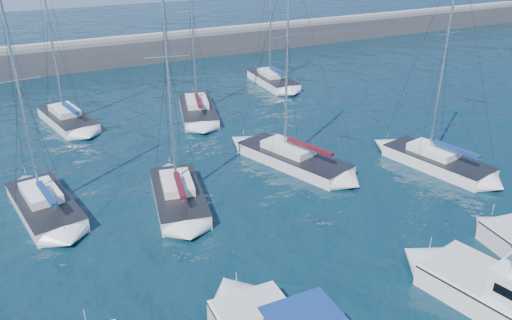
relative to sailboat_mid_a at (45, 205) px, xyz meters
name	(u,v)px	position (x,y,z in m)	size (l,w,h in m)	color
ground	(347,277)	(13.11, -14.23, -0.51)	(220.00, 220.00, 0.00)	black
breakwater	(113,55)	(13.11, 37.77, 0.54)	(160.00, 6.00, 4.45)	#424244
sailboat_mid_a	(45,205)	(0.00, 0.00, 0.00)	(4.16, 8.14, 13.55)	white
sailboat_mid_b	(178,195)	(7.96, -2.74, 0.02)	(4.59, 8.16, 15.32)	silver
sailboat_mid_d	(293,158)	(17.77, -1.18, 0.01)	(5.80, 9.81, 15.56)	silver
sailboat_mid_e	(437,161)	(27.19, -6.69, 0.03)	(4.44, 8.47, 15.93)	white
sailboat_back_a	(68,119)	(3.84, 16.00, 0.02)	(4.50, 8.51, 15.73)	white
sailboat_back_b	(198,110)	(15.47, 12.79, 0.01)	(5.44, 9.24, 15.50)	silver
sailboat_back_c	(273,80)	(27.15, 18.62, 0.00)	(3.59, 8.42, 13.98)	white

